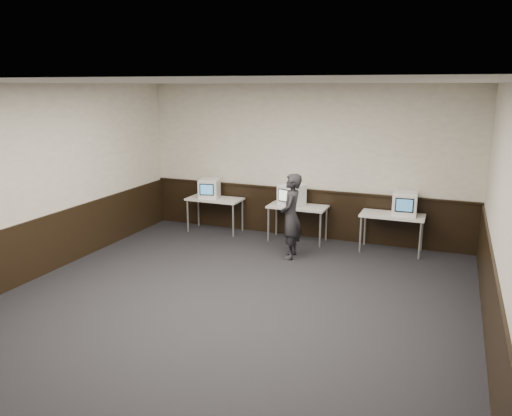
{
  "coord_description": "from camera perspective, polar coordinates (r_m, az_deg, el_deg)",
  "views": [
    {
      "loc": [
        2.89,
        -5.97,
        3.16
      ],
      "look_at": [
        -0.13,
        1.6,
        1.15
      ],
      "focal_mm": 35.0,
      "sensor_mm": 36.0,
      "label": 1
    }
  ],
  "objects": [
    {
      "name": "floor",
      "position": [
        7.35,
        -3.78,
        -11.65
      ],
      "size": [
        8.0,
        8.0,
        0.0
      ],
      "primitive_type": "plane",
      "color": "black",
      "rests_on": "ground"
    },
    {
      "name": "ceiling",
      "position": [
        6.63,
        -4.23,
        14.16
      ],
      "size": [
        8.0,
        8.0,
        0.0
      ],
      "primitive_type": "plane",
      "rotation": [
        3.14,
        0.0,
        0.0
      ],
      "color": "white",
      "rests_on": "back_wall"
    },
    {
      "name": "back_wall",
      "position": [
        10.5,
        5.53,
        5.25
      ],
      "size": [
        7.0,
        0.0,
        7.0
      ],
      "primitive_type": "plane",
      "rotation": [
        1.57,
        0.0,
        0.0
      ],
      "color": "beige",
      "rests_on": "ground"
    },
    {
      "name": "left_wall",
      "position": [
        8.88,
        -24.82,
        2.45
      ],
      "size": [
        0.0,
        8.0,
        8.0
      ],
      "primitive_type": "plane",
      "rotation": [
        1.57,
        0.0,
        1.57
      ],
      "color": "beige",
      "rests_on": "ground"
    },
    {
      "name": "right_wall",
      "position": [
        6.2,
        26.63,
        -2.24
      ],
      "size": [
        0.0,
        8.0,
        8.0
      ],
      "primitive_type": "plane",
      "rotation": [
        1.57,
        0.0,
        -1.57
      ],
      "color": "beige",
      "rests_on": "ground"
    },
    {
      "name": "wainscot_back",
      "position": [
        10.7,
        5.36,
        -0.6
      ],
      "size": [
        6.98,
        0.04,
        1.0
      ],
      "primitive_type": "cube",
      "color": "black",
      "rests_on": "back_wall"
    },
    {
      "name": "wainscot_left",
      "position": [
        9.13,
        -24.03,
        -4.33
      ],
      "size": [
        0.04,
        7.98,
        1.0
      ],
      "primitive_type": "cube",
      "color": "black",
      "rests_on": "left_wall"
    },
    {
      "name": "wainscot_right",
      "position": [
        6.56,
        25.4,
        -11.5
      ],
      "size": [
        0.04,
        7.98,
        1.0
      ],
      "primitive_type": "cube",
      "color": "black",
      "rests_on": "right_wall"
    },
    {
      "name": "wainscot_rail",
      "position": [
        10.56,
        5.4,
        2.11
      ],
      "size": [
        6.98,
        0.06,
        0.04
      ],
      "primitive_type": "cube",
      "color": "black",
      "rests_on": "wainscot_back"
    },
    {
      "name": "desk_left",
      "position": [
        10.99,
        -4.73,
        0.76
      ],
      "size": [
        1.2,
        0.6,
        0.75
      ],
      "color": "silver",
      "rests_on": "ground"
    },
    {
      "name": "desk_center",
      "position": [
        10.3,
        4.79,
        -0.13
      ],
      "size": [
        1.2,
        0.6,
        0.75
      ],
      "color": "silver",
      "rests_on": "ground"
    },
    {
      "name": "desk_right",
      "position": [
        9.94,
        15.32,
        -1.11
      ],
      "size": [
        1.2,
        0.6,
        0.75
      ],
      "color": "silver",
      "rests_on": "ground"
    },
    {
      "name": "emac_left",
      "position": [
        10.98,
        -5.36,
        2.23
      ],
      "size": [
        0.5,
        0.52,
        0.42
      ],
      "rotation": [
        0.0,
        0.0,
        0.21
      ],
      "color": "white",
      "rests_on": "desk_left"
    },
    {
      "name": "emac_center",
      "position": [
        10.27,
        4.08,
        1.51
      ],
      "size": [
        0.57,
        0.58,
        0.44
      ],
      "rotation": [
        0.0,
        0.0,
        -0.34
      ],
      "color": "white",
      "rests_on": "desk_center"
    },
    {
      "name": "emac_right",
      "position": [
        9.88,
        16.65,
        0.48
      ],
      "size": [
        0.47,
        0.5,
        0.45
      ],
      "rotation": [
        0.0,
        0.0,
        0.05
      ],
      "color": "white",
      "rests_on": "desk_right"
    },
    {
      "name": "person",
      "position": [
        9.25,
        4.02,
        -0.96
      ],
      "size": [
        0.47,
        0.63,
        1.6
      ],
      "primitive_type": "imported",
      "rotation": [
        0.0,
        0.0,
        -1.42
      ],
      "color": "black",
      "rests_on": "ground"
    }
  ]
}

